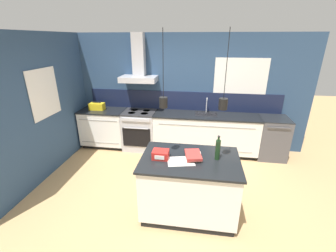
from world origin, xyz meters
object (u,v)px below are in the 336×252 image
at_px(oven_range, 140,130).
at_px(bottle_on_island, 218,149).
at_px(red_supply_box, 161,154).
at_px(yellow_toolbox, 97,106).
at_px(dishwasher, 272,138).
at_px(book_stack, 194,156).

relative_size(oven_range, bottle_on_island, 2.58).
relative_size(red_supply_box, yellow_toolbox, 0.66).
height_order(bottle_on_island, red_supply_box, bottle_on_island).
bearing_deg(oven_range, red_supply_box, -66.84).
relative_size(dishwasher, yellow_toolbox, 2.68).
distance_m(bottle_on_island, yellow_toolbox, 3.30).
relative_size(book_stack, red_supply_box, 1.54).
relative_size(dishwasher, bottle_on_island, 2.58).
relative_size(oven_range, yellow_toolbox, 2.68).
relative_size(bottle_on_island, red_supply_box, 1.57).
bearing_deg(yellow_toolbox, bottle_on_island, -36.09).
bearing_deg(bottle_on_island, oven_range, 130.41).
bearing_deg(dishwasher, yellow_toolbox, 180.00).
bearing_deg(oven_range, bottle_on_island, -49.59).
height_order(oven_range, dishwasher, same).
distance_m(bottle_on_island, book_stack, 0.34).
bearing_deg(book_stack, red_supply_box, -171.55).
bearing_deg(bottle_on_island, book_stack, -176.46).
bearing_deg(oven_range, book_stack, -55.85).
bearing_deg(yellow_toolbox, oven_range, -0.25).
bearing_deg(book_stack, bottle_on_island, 3.54).
distance_m(book_stack, yellow_toolbox, 3.06).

